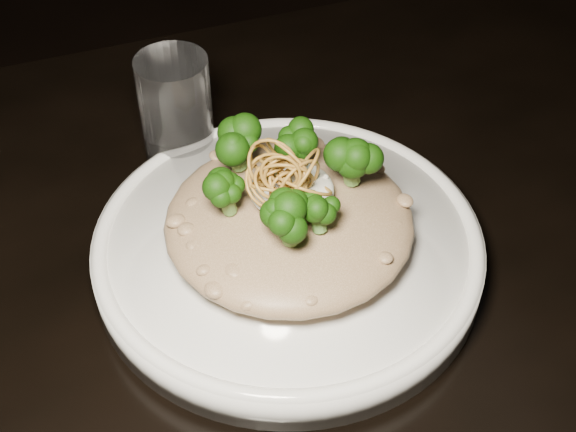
# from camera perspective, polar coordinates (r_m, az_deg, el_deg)

# --- Properties ---
(table) EXTENTS (1.10, 0.80, 0.75)m
(table) POSITION_cam_1_polar(r_m,az_deg,el_deg) (0.72, 4.63, -7.94)
(table) COLOR black
(table) RESTS_ON ground
(plate) EXTENTS (0.31, 0.31, 0.03)m
(plate) POSITION_cam_1_polar(r_m,az_deg,el_deg) (0.65, 0.00, -2.48)
(plate) COLOR white
(plate) RESTS_ON table
(risotto) EXTENTS (0.19, 0.19, 0.04)m
(risotto) POSITION_cam_1_polar(r_m,az_deg,el_deg) (0.62, 0.08, -0.36)
(risotto) COLOR brown
(risotto) RESTS_ON plate
(broccoli) EXTENTS (0.14, 0.14, 0.05)m
(broccoli) POSITION_cam_1_polar(r_m,az_deg,el_deg) (0.59, 0.04, 3.16)
(broccoli) COLOR black
(broccoli) RESTS_ON risotto
(cheese) EXTENTS (0.06, 0.06, 0.02)m
(cheese) POSITION_cam_1_polar(r_m,az_deg,el_deg) (0.60, 0.27, 1.89)
(cheese) COLOR silver
(cheese) RESTS_ON risotto
(shallots) EXTENTS (0.06, 0.06, 0.04)m
(shallots) POSITION_cam_1_polar(r_m,az_deg,el_deg) (0.58, -0.35, 3.72)
(shallots) COLOR brown
(shallots) RESTS_ON cheese
(drinking_glass) EXTENTS (0.07, 0.07, 0.11)m
(drinking_glass) POSITION_cam_1_polar(r_m,az_deg,el_deg) (0.72, -7.92, 7.16)
(drinking_glass) COLOR silver
(drinking_glass) RESTS_ON table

